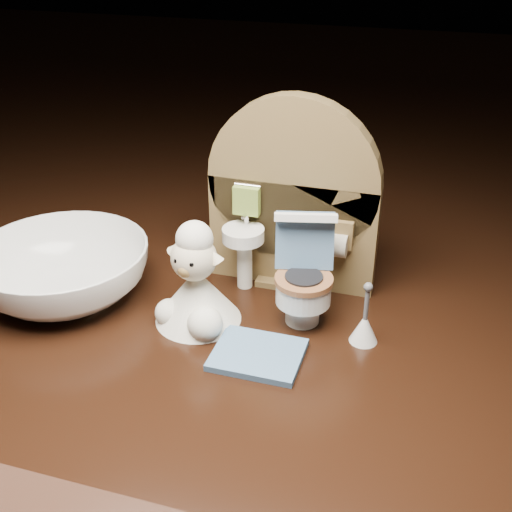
{
  "coord_description": "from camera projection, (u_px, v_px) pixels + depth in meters",
  "views": [
    {
      "loc": [
        0.1,
        -0.36,
        0.27
      ],
      "look_at": [
        -0.01,
        0.02,
        0.05
      ],
      "focal_mm": 45.0,
      "sensor_mm": 36.0,
      "label": 1
    }
  ],
  "objects": [
    {
      "name": "ceramic_bowl",
      "position": [
        63.0,
        271.0,
        0.49
      ],
      "size": [
        0.15,
        0.15,
        0.04
      ],
      "primitive_type": "imported",
      "rotation": [
        0.0,
        0.0,
        0.18
      ],
      "color": "white",
      "rests_on": "ground"
    },
    {
      "name": "backdrop_panel",
      "position": [
        292.0,
        206.0,
        0.48
      ],
      "size": [
        0.13,
        0.05,
        0.15
      ],
      "color": "brown",
      "rests_on": "ground"
    },
    {
      "name": "bath_mat",
      "position": [
        258.0,
        355.0,
        0.43
      ],
      "size": [
        0.06,
        0.05,
        0.0
      ],
      "primitive_type": "cube",
      "rotation": [
        0.0,
        0.0,
        -0.0
      ],
      "color": "#4E7399",
      "rests_on": "ground"
    },
    {
      "name": "plush_lamb",
      "position": [
        196.0,
        288.0,
        0.45
      ],
      "size": [
        0.06,
        0.06,
        0.08
      ],
      "rotation": [
        0.0,
        0.0,
        -0.13
      ],
      "color": "white",
      "rests_on": "ground"
    },
    {
      "name": "toy_toilet",
      "position": [
        303.0,
        280.0,
        0.46
      ],
      "size": [
        0.05,
        0.06,
        0.08
      ],
      "rotation": [
        0.0,
        0.0,
        0.24
      ],
      "color": "white",
      "rests_on": "ground"
    },
    {
      "name": "toilet_brush",
      "position": [
        364.0,
        326.0,
        0.44
      ],
      "size": [
        0.02,
        0.02,
        0.05
      ],
      "color": "white",
      "rests_on": "ground"
    }
  ]
}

